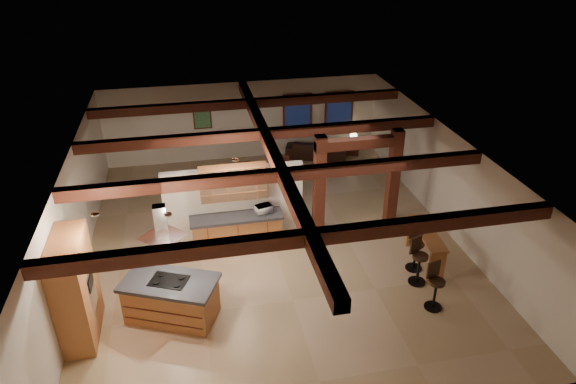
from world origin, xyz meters
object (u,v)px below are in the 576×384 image
(kitchen_island, at_px, (171,299))
(dining_table, at_px, (269,187))
(bar_counter, at_px, (426,242))
(sofa, at_px, (316,149))

(kitchen_island, relative_size, dining_table, 1.29)
(kitchen_island, bearing_deg, bar_counter, 6.82)
(kitchen_island, distance_m, dining_table, 6.10)
(dining_table, height_order, sofa, sofa)
(dining_table, distance_m, bar_counter, 5.59)
(bar_counter, bearing_deg, sofa, 98.43)
(kitchen_island, distance_m, sofa, 9.57)
(kitchen_island, relative_size, sofa, 1.04)
(kitchen_island, distance_m, bar_counter, 6.51)
(kitchen_island, xyz_separation_m, dining_table, (3.12, 5.24, -0.20))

